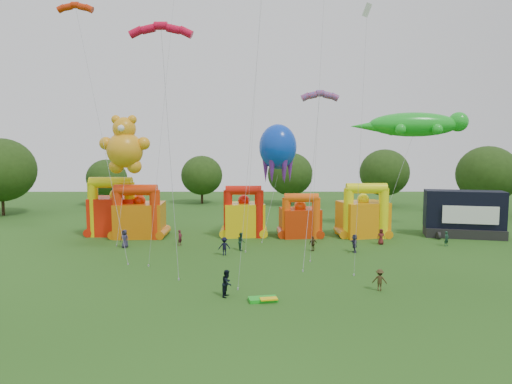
{
  "coord_description": "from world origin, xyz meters",
  "views": [
    {
      "loc": [
        1.53,
        -27.09,
        10.97
      ],
      "look_at": [
        1.68,
        18.0,
        6.31
      ],
      "focal_mm": 32.0,
      "sensor_mm": 36.0,
      "label": 1
    }
  ],
  "objects_px": {
    "spectator_0": "(125,239)",
    "bouncy_castle_2": "(244,216)",
    "stage_trailer": "(464,214)",
    "bouncy_castle_0": "(115,213)",
    "octopus_kite": "(275,170)",
    "gecko_kite": "(401,168)",
    "teddy_bear_kite": "(124,154)",
    "spectator_4": "(313,244)"
  },
  "relations": [
    {
      "from": "gecko_kite",
      "to": "spectator_0",
      "type": "distance_m",
      "value": 34.08
    },
    {
      "from": "bouncy_castle_0",
      "to": "bouncy_castle_2",
      "type": "bearing_deg",
      "value": -3.34
    },
    {
      "from": "stage_trailer",
      "to": "octopus_kite",
      "type": "distance_m",
      "value": 23.27
    },
    {
      "from": "spectator_0",
      "to": "gecko_kite",
      "type": "bearing_deg",
      "value": 34.13
    },
    {
      "from": "bouncy_castle_0",
      "to": "gecko_kite",
      "type": "bearing_deg",
      "value": 2.15
    },
    {
      "from": "teddy_bear_kite",
      "to": "bouncy_castle_0",
      "type": "bearing_deg",
      "value": 123.43
    },
    {
      "from": "bouncy_castle_2",
      "to": "gecko_kite",
      "type": "bearing_deg",
      "value": 6.56
    },
    {
      "from": "bouncy_castle_0",
      "to": "spectator_0",
      "type": "height_order",
      "value": "bouncy_castle_0"
    },
    {
      "from": "bouncy_castle_0",
      "to": "bouncy_castle_2",
      "type": "distance_m",
      "value": 15.84
    },
    {
      "from": "bouncy_castle_0",
      "to": "stage_trailer",
      "type": "xyz_separation_m",
      "value": [
        42.18,
        -1.51,
        -0.01
      ]
    },
    {
      "from": "stage_trailer",
      "to": "spectator_0",
      "type": "xyz_separation_m",
      "value": [
        -38.98,
        -5.83,
        -1.72
      ]
    },
    {
      "from": "spectator_4",
      "to": "octopus_kite",
      "type": "bearing_deg",
      "value": -88.09
    },
    {
      "from": "bouncy_castle_2",
      "to": "teddy_bear_kite",
      "type": "bearing_deg",
      "value": -168.85
    },
    {
      "from": "spectator_4",
      "to": "bouncy_castle_2",
      "type": "bearing_deg",
      "value": -72.57
    },
    {
      "from": "bouncy_castle_0",
      "to": "bouncy_castle_2",
      "type": "xyz_separation_m",
      "value": [
        15.81,
        -0.92,
        -0.34
      ]
    },
    {
      "from": "bouncy_castle_0",
      "to": "stage_trailer",
      "type": "bearing_deg",
      "value": -2.05
    },
    {
      "from": "bouncy_castle_2",
      "to": "stage_trailer",
      "type": "relative_size",
      "value": 0.66
    },
    {
      "from": "bouncy_castle_2",
      "to": "octopus_kite",
      "type": "height_order",
      "value": "octopus_kite"
    },
    {
      "from": "stage_trailer",
      "to": "spectator_4",
      "type": "height_order",
      "value": "stage_trailer"
    },
    {
      "from": "stage_trailer",
      "to": "teddy_bear_kite",
      "type": "distance_m",
      "value": 40.53
    },
    {
      "from": "gecko_kite",
      "to": "spectator_4",
      "type": "relative_size",
      "value": 9.77
    },
    {
      "from": "spectator_0",
      "to": "stage_trailer",
      "type": "bearing_deg",
      "value": 27.55
    },
    {
      "from": "gecko_kite",
      "to": "stage_trailer",
      "type": "bearing_deg",
      "value": -22.64
    },
    {
      "from": "teddy_bear_kite",
      "to": "spectator_4",
      "type": "relative_size",
      "value": 9.23
    },
    {
      "from": "gecko_kite",
      "to": "spectator_4",
      "type": "bearing_deg",
      "value": -139.9
    },
    {
      "from": "gecko_kite",
      "to": "octopus_kite",
      "type": "xyz_separation_m",
      "value": [
        -15.82,
        -3.16,
        -0.05
      ]
    },
    {
      "from": "bouncy_castle_2",
      "to": "teddy_bear_kite",
      "type": "relative_size",
      "value": 0.43
    },
    {
      "from": "bouncy_castle_2",
      "to": "spectator_0",
      "type": "xyz_separation_m",
      "value": [
        -12.61,
        -6.42,
        -1.39
      ]
    },
    {
      "from": "bouncy_castle_2",
      "to": "spectator_0",
      "type": "bearing_deg",
      "value": -153.01
    },
    {
      "from": "bouncy_castle_0",
      "to": "octopus_kite",
      "type": "xyz_separation_m",
      "value": [
        19.54,
        -1.83,
        5.37
      ]
    },
    {
      "from": "bouncy_castle_0",
      "to": "teddy_bear_kite",
      "type": "distance_m",
      "value": 8.42
    },
    {
      "from": "bouncy_castle_2",
      "to": "gecko_kite",
      "type": "xyz_separation_m",
      "value": [
        19.56,
        2.25,
        5.76
      ]
    },
    {
      "from": "teddy_bear_kite",
      "to": "gecko_kite",
      "type": "xyz_separation_m",
      "value": [
        33.01,
        4.9,
        -1.83
      ]
    },
    {
      "from": "octopus_kite",
      "to": "spectator_0",
      "type": "distance_m",
      "value": 18.66
    },
    {
      "from": "bouncy_castle_0",
      "to": "gecko_kite",
      "type": "xyz_separation_m",
      "value": [
        35.37,
        1.33,
        5.42
      ]
    },
    {
      "from": "spectator_0",
      "to": "bouncy_castle_2",
      "type": "bearing_deg",
      "value": 46.03
    },
    {
      "from": "stage_trailer",
      "to": "teddy_bear_kite",
      "type": "height_order",
      "value": "teddy_bear_kite"
    },
    {
      "from": "bouncy_castle_2",
      "to": "teddy_bear_kite",
      "type": "height_order",
      "value": "teddy_bear_kite"
    },
    {
      "from": "gecko_kite",
      "to": "spectator_0",
      "type": "height_order",
      "value": "gecko_kite"
    },
    {
      "from": "stage_trailer",
      "to": "octopus_kite",
      "type": "height_order",
      "value": "octopus_kite"
    },
    {
      "from": "bouncy_castle_2",
      "to": "stage_trailer",
      "type": "bearing_deg",
      "value": -1.28
    },
    {
      "from": "bouncy_castle_0",
      "to": "spectator_4",
      "type": "distance_m",
      "value": 24.91
    }
  ]
}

